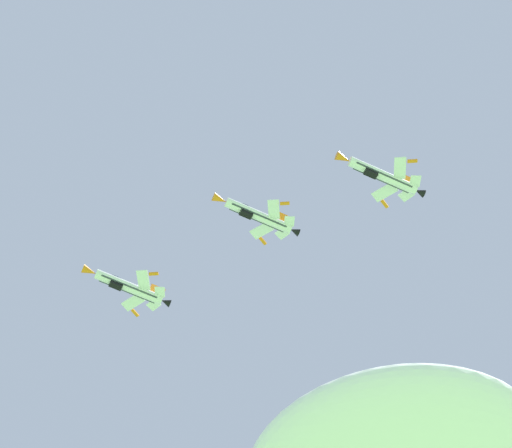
% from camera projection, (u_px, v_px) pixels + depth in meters
% --- Properties ---
extents(fighter_jet_lead, '(13.67, 11.80, 4.47)m').
position_uv_depth(fighter_jet_lead, '(127.00, 286.00, 159.46)').
color(fighter_jet_lead, white).
extents(fighter_jet_left_wing, '(13.67, 11.68, 4.92)m').
position_uv_depth(fighter_jet_left_wing, '(257.00, 215.00, 159.47)').
color(fighter_jet_left_wing, white).
extents(fighter_jet_right_wing, '(13.67, 11.75, 4.68)m').
position_uv_depth(fighter_jet_right_wing, '(381.00, 175.00, 152.93)').
color(fighter_jet_right_wing, white).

